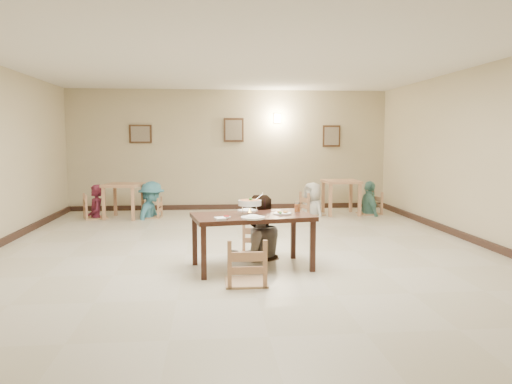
{
  "coord_description": "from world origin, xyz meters",
  "views": [
    {
      "loc": [
        -0.52,
        -7.61,
        1.76
      ],
      "look_at": [
        0.17,
        -0.24,
        0.98
      ],
      "focal_mm": 35.0,
      "sensor_mm": 36.0,
      "label": 1
    }
  ],
  "objects": [
    {
      "name": "bg_chair_rr",
      "position": [
        3.26,
        3.81,
        0.5
      ],
      "size": [
        0.47,
        0.47,
        1.0
      ],
      "rotation": [
        0.0,
        0.0,
        -1.37
      ],
      "color": "tan",
      "rests_on": "floor"
    },
    {
      "name": "bg_diner_c",
      "position": [
        1.89,
        3.82,
        0.77
      ],
      "size": [
        0.77,
        0.89,
        1.53
      ],
      "primitive_type": "imported",
      "rotation": [
        0.0,
        0.0,
        5.17
      ],
      "color": "silver",
      "rests_on": "floor"
    },
    {
      "name": "bg_chair_ll",
      "position": [
        -3.06,
        3.74,
        0.52
      ],
      "size": [
        0.49,
        0.49,
        1.05
      ],
      "rotation": [
        0.0,
        0.0,
        1.92
      ],
      "color": "tan",
      "rests_on": "floor"
    },
    {
      "name": "curry_warmer",
      "position": [
        0.02,
        -0.94,
        0.91
      ],
      "size": [
        0.35,
        0.31,
        0.28
      ],
      "color": "silver",
      "rests_on": "main_table"
    },
    {
      "name": "bg_table_right",
      "position": [
        2.57,
        3.84,
        0.67
      ],
      "size": [
        0.82,
        0.82,
        0.81
      ],
      "rotation": [
        0.0,
        0.0,
        0.02
      ],
      "color": "tan",
      "rests_on": "floor"
    },
    {
      "name": "rice_plate_far",
      "position": [
        0.02,
        -0.6,
        0.76
      ],
      "size": [
        0.28,
        0.28,
        0.06
      ],
      "color": "white",
      "rests_on": "main_table"
    },
    {
      "name": "chair_near",
      "position": [
        -0.08,
        -1.64,
        0.54
      ],
      "size": [
        0.51,
        0.51,
        1.09
      ],
      "rotation": [
        0.0,
        0.0,
        3.13
      ],
      "color": "tan",
      "rests_on": "floor"
    },
    {
      "name": "picture_a",
      "position": [
        -2.2,
        4.96,
        1.9
      ],
      "size": [
        0.55,
        0.04,
        0.45
      ],
      "color": "#392214",
      "rests_on": "wall_back"
    },
    {
      "name": "wall_back",
      "position": [
        0.0,
        5.0,
        1.5
      ],
      "size": [
        10.0,
        0.0,
        10.0
      ],
      "primitive_type": "plane",
      "rotation": [
        1.57,
        0.0,
        0.0
      ],
      "color": "#BBAD8A",
      "rests_on": "floor"
    },
    {
      "name": "picture_c",
      "position": [
        2.6,
        4.96,
        1.85
      ],
      "size": [
        0.45,
        0.04,
        0.55
      ],
      "color": "#392214",
      "rests_on": "wall_back"
    },
    {
      "name": "baseboard_right",
      "position": [
        3.97,
        0.0,
        0.06
      ],
      "size": [
        0.06,
        10.0,
        0.12
      ],
      "primitive_type": "cube",
      "color": "black",
      "rests_on": "floor"
    },
    {
      "name": "wall_front",
      "position": [
        0.0,
        -5.0,
        1.5
      ],
      "size": [
        10.0,
        0.0,
        10.0
      ],
      "primitive_type": "plane",
      "rotation": [
        -1.57,
        0.0,
        0.0
      ],
      "color": "#BBAD8A",
      "rests_on": "floor"
    },
    {
      "name": "fried_plate",
      "position": [
        0.47,
        -0.94,
        0.76
      ],
      "size": [
        0.25,
        0.25,
        0.05
      ],
      "color": "white",
      "rests_on": "main_table"
    },
    {
      "name": "drink_glass",
      "position": [
        0.71,
        -0.75,
        0.82
      ],
      "size": [
        0.08,
        0.08,
        0.15
      ],
      "color": "white",
      "rests_on": "main_table"
    },
    {
      "name": "bg_diner_b",
      "position": [
        -1.82,
        3.73,
        0.82
      ],
      "size": [
        0.9,
        1.2,
        1.65
      ],
      "primitive_type": "imported",
      "rotation": [
        0.0,
        0.0,
        1.27
      ],
      "color": "teal",
      "rests_on": "floor"
    },
    {
      "name": "bg_chair_lr",
      "position": [
        -1.82,
        3.73,
        0.43
      ],
      "size": [
        0.41,
        0.41,
        0.87
      ],
      "rotation": [
        0.0,
        0.0,
        -1.71
      ],
      "color": "tan",
      "rests_on": "floor"
    },
    {
      "name": "wall_right",
      "position": [
        4.0,
        0.0,
        1.5
      ],
      "size": [
        0.0,
        10.0,
        10.0
      ],
      "primitive_type": "plane",
      "rotation": [
        1.57,
        0.0,
        -1.57
      ],
      "color": "#BBAD8A",
      "rests_on": "floor"
    },
    {
      "name": "chili_dish",
      "position": [
        -0.3,
        -1.14,
        0.75
      ],
      "size": [
        0.1,
        0.1,
        0.02
      ],
      "color": "white",
      "rests_on": "main_table"
    },
    {
      "name": "bg_diner_a",
      "position": [
        -3.06,
        3.74,
        0.76
      ],
      "size": [
        0.52,
        0.64,
        1.53
      ],
      "primitive_type": "imported",
      "rotation": [
        0.0,
        0.0,
        5.02
      ],
      "color": "maroon",
      "rests_on": "floor"
    },
    {
      "name": "picture_b",
      "position": [
        0.1,
        4.96,
        2.0
      ],
      "size": [
        0.5,
        0.04,
        0.6
      ],
      "color": "#392214",
      "rests_on": "wall_back"
    },
    {
      "name": "ceiling",
      "position": [
        0.0,
        0.0,
        3.0
      ],
      "size": [
        10.0,
        10.0,
        0.0
      ],
      "primitive_type": "plane",
      "color": "silver",
      "rests_on": "wall_back"
    },
    {
      "name": "chair_far",
      "position": [
        0.15,
        -0.19,
        0.48
      ],
      "size": [
        0.45,
        0.45,
        0.96
      ],
      "rotation": [
        0.0,
        0.0,
        -0.2
      ],
      "color": "tan",
      "rests_on": "floor"
    },
    {
      "name": "baseboard_back",
      "position": [
        0.0,
        4.97,
        0.06
      ],
      "size": [
        8.0,
        0.06,
        0.12
      ],
      "primitive_type": "cube",
      "color": "black",
      "rests_on": "floor"
    },
    {
      "name": "floor",
      "position": [
        0.0,
        0.0,
        0.0
      ],
      "size": [
        10.0,
        10.0,
        0.0
      ],
      "primitive_type": "plane",
      "color": "beige",
      "rests_on": "ground"
    },
    {
      "name": "main_table",
      "position": [
        0.06,
        -0.92,
        0.66
      ],
      "size": [
        1.72,
        1.15,
        0.74
      ],
      "rotation": [
        0.0,
        0.0,
        0.17
      ],
      "color": "#391C13",
      "rests_on": "floor"
    },
    {
      "name": "wall_sconce",
      "position": [
        1.2,
        4.96,
        2.3
      ],
      "size": [
        0.16,
        0.05,
        0.22
      ],
      "primitive_type": "cube",
      "color": "#FFD88C",
      "rests_on": "wall_back"
    },
    {
      "name": "bg_chair_rl",
      "position": [
        1.89,
        3.82,
        0.5
      ],
      "size": [
        0.47,
        0.47,
        1.01
      ],
      "rotation": [
        0.0,
        0.0,
        1.88
      ],
      "color": "tan",
      "rests_on": "floor"
    },
    {
      "name": "bg_diner_d",
      "position": [
        3.26,
        3.81,
        0.79
      ],
      "size": [
        0.44,
        0.94,
        1.57
      ],
      "primitive_type": "imported",
      "rotation": [
        0.0,
        0.0,
        1.63
      ],
      "color": "#559586",
      "rests_on": "floor"
    },
    {
      "name": "bg_table_left",
      "position": [
        -2.44,
        3.74,
        0.64
      ],
      "size": [
        0.91,
        0.91,
        0.78
      ],
      "rotation": [
        0.0,
        0.0,
        -0.19
      ],
      "color": "tan",
      "rests_on": "floor"
    },
    {
      "name": "napkin_cutlery",
      "position": [
        -0.39,
        -1.33,
        0.76
      ],
      "size": [
        0.18,
        0.26,
        0.03
      ],
      "color": "white",
      "rests_on": "main_table"
    },
    {
      "name": "main_diner",
      "position": [
        0.18,
        -0.29,
        0.94
      ],
      "size": [
        1.11,
        0.99,
        1.89
      ],
      "primitive_type": "imported",
      "rotation": [
        0.0,
        0.0,
        3.5
      ],
      "color": "gray",
      "rests_on": "floor"
    },
    {
      "name": "rice_plate_near",
      "position": [
        0.04,
        -1.26,
        0.76
      ],
      "size": [
        0.31,
        0.31,
        0.07
      ],
      "color": "white",
      "rests_on": "main_table"
    }
  ]
}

